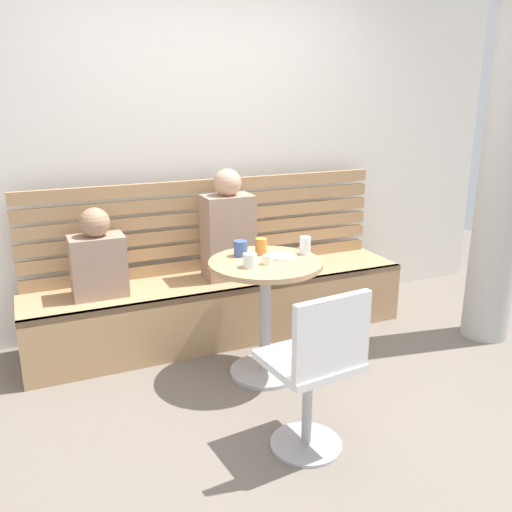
{
  "coord_description": "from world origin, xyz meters",
  "views": [
    {
      "loc": [
        -1.24,
        -2.21,
        1.69
      ],
      "look_at": [
        0.02,
        0.66,
        0.75
      ],
      "focal_mm": 38.12,
      "sensor_mm": 36.0,
      "label": 1
    }
  ],
  "objects_px": {
    "white_chair": "(316,367)",
    "cup_glass_short": "(250,260)",
    "cup_espresso_small": "(267,260)",
    "cup_mug_blue": "(241,248)",
    "plate_small": "(283,256)",
    "cup_water_clear": "(305,245)",
    "booth_bench": "(223,307)",
    "person_adult": "(228,230)",
    "cup_tumbler_orange": "(261,246)",
    "person_child_left": "(98,258)",
    "cafe_table": "(265,296)"
  },
  "relations": [
    {
      "from": "cup_mug_blue",
      "to": "cup_water_clear",
      "type": "bearing_deg",
      "value": -17.91
    },
    {
      "from": "booth_bench",
      "to": "person_child_left",
      "type": "height_order",
      "value": "person_child_left"
    },
    {
      "from": "person_child_left",
      "to": "cup_espresso_small",
      "type": "relative_size",
      "value": 10.28
    },
    {
      "from": "cup_espresso_small",
      "to": "white_chair",
      "type": "bearing_deg",
      "value": -97.25
    },
    {
      "from": "booth_bench",
      "to": "cafe_table",
      "type": "xyz_separation_m",
      "value": [
        0.05,
        -0.62,
        0.3
      ]
    },
    {
      "from": "cafe_table",
      "to": "cup_mug_blue",
      "type": "height_order",
      "value": "cup_mug_blue"
    },
    {
      "from": "cup_glass_short",
      "to": "cup_mug_blue",
      "type": "relative_size",
      "value": 0.84
    },
    {
      "from": "cup_espresso_small",
      "to": "cup_mug_blue",
      "type": "distance_m",
      "value": 0.23
    },
    {
      "from": "white_chair",
      "to": "person_child_left",
      "type": "xyz_separation_m",
      "value": [
        -0.77,
        1.44,
        0.23
      ]
    },
    {
      "from": "cup_glass_short",
      "to": "cup_water_clear",
      "type": "height_order",
      "value": "cup_water_clear"
    },
    {
      "from": "white_chair",
      "to": "cup_espresso_small",
      "type": "distance_m",
      "value": 0.82
    },
    {
      "from": "booth_bench",
      "to": "cup_espresso_small",
      "type": "distance_m",
      "value": 0.88
    },
    {
      "from": "cup_water_clear",
      "to": "plate_small",
      "type": "distance_m",
      "value": 0.16
    },
    {
      "from": "white_chair",
      "to": "cup_glass_short",
      "type": "relative_size",
      "value": 10.63
    },
    {
      "from": "booth_bench",
      "to": "cup_mug_blue",
      "type": "distance_m",
      "value": 0.74
    },
    {
      "from": "white_chair",
      "to": "cafe_table",
      "type": "bearing_deg",
      "value": 82.2
    },
    {
      "from": "white_chair",
      "to": "person_child_left",
      "type": "height_order",
      "value": "person_child_left"
    },
    {
      "from": "person_adult",
      "to": "cup_mug_blue",
      "type": "bearing_deg",
      "value": -102.12
    },
    {
      "from": "booth_bench",
      "to": "cup_mug_blue",
      "type": "relative_size",
      "value": 28.42
    },
    {
      "from": "cup_water_clear",
      "to": "white_chair",
      "type": "bearing_deg",
      "value": -114.99
    },
    {
      "from": "cup_glass_short",
      "to": "cup_tumbler_orange",
      "type": "xyz_separation_m",
      "value": [
        0.16,
        0.21,
        0.01
      ]
    },
    {
      "from": "cup_espresso_small",
      "to": "cup_water_clear",
      "type": "height_order",
      "value": "cup_water_clear"
    },
    {
      "from": "cafe_table",
      "to": "person_child_left",
      "type": "height_order",
      "value": "person_child_left"
    },
    {
      "from": "cafe_table",
      "to": "plate_small",
      "type": "height_order",
      "value": "plate_small"
    },
    {
      "from": "person_adult",
      "to": "cup_mug_blue",
      "type": "distance_m",
      "value": 0.49
    },
    {
      "from": "booth_bench",
      "to": "white_chair",
      "type": "xyz_separation_m",
      "value": [
        -0.06,
        -1.44,
        0.24
      ]
    },
    {
      "from": "cafe_table",
      "to": "cup_glass_short",
      "type": "relative_size",
      "value": 9.25
    },
    {
      "from": "cup_glass_short",
      "to": "cup_mug_blue",
      "type": "distance_m",
      "value": 0.23
    },
    {
      "from": "cup_espresso_small",
      "to": "cup_tumbler_orange",
      "type": "xyz_separation_m",
      "value": [
        0.05,
        0.2,
        0.02
      ]
    },
    {
      "from": "cafe_table",
      "to": "cup_water_clear",
      "type": "distance_m",
      "value": 0.4
    },
    {
      "from": "cafe_table",
      "to": "cup_tumbler_orange",
      "type": "distance_m",
      "value": 0.31
    },
    {
      "from": "cafe_table",
      "to": "person_adult",
      "type": "bearing_deg",
      "value": 89.2
    },
    {
      "from": "person_adult",
      "to": "cafe_table",
      "type": "bearing_deg",
      "value": -90.8
    },
    {
      "from": "person_child_left",
      "to": "cup_water_clear",
      "type": "height_order",
      "value": "person_child_left"
    },
    {
      "from": "booth_bench",
      "to": "person_adult",
      "type": "height_order",
      "value": "person_adult"
    },
    {
      "from": "white_chair",
      "to": "cup_espresso_small",
      "type": "bearing_deg",
      "value": 82.75
    },
    {
      "from": "booth_bench",
      "to": "person_child_left",
      "type": "bearing_deg",
      "value": 179.64
    },
    {
      "from": "plate_small",
      "to": "person_child_left",
      "type": "bearing_deg",
      "value": 149.27
    },
    {
      "from": "white_chair",
      "to": "person_adult",
      "type": "xyz_separation_m",
      "value": [
        0.12,
        1.45,
        0.32
      ]
    },
    {
      "from": "cup_espresso_small",
      "to": "cup_tumbler_orange",
      "type": "height_order",
      "value": "cup_tumbler_orange"
    },
    {
      "from": "booth_bench",
      "to": "white_chair",
      "type": "bearing_deg",
      "value": -92.58
    },
    {
      "from": "cafe_table",
      "to": "cup_water_clear",
      "type": "height_order",
      "value": "cup_water_clear"
    },
    {
      "from": "person_adult",
      "to": "cup_tumbler_orange",
      "type": "relative_size",
      "value": 7.67
    },
    {
      "from": "cup_mug_blue",
      "to": "cup_water_clear",
      "type": "relative_size",
      "value": 0.86
    },
    {
      "from": "cup_tumbler_orange",
      "to": "cafe_table",
      "type": "bearing_deg",
      "value": -103.9
    },
    {
      "from": "person_child_left",
      "to": "plate_small",
      "type": "relative_size",
      "value": 3.39
    },
    {
      "from": "person_adult",
      "to": "cup_tumbler_orange",
      "type": "bearing_deg",
      "value": -87.03
    },
    {
      "from": "plate_small",
      "to": "cup_glass_short",
      "type": "bearing_deg",
      "value": -158.82
    },
    {
      "from": "white_chair",
      "to": "plate_small",
      "type": "height_order",
      "value": "white_chair"
    },
    {
      "from": "cafe_table",
      "to": "cup_mug_blue",
      "type": "distance_m",
      "value": 0.33
    }
  ]
}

